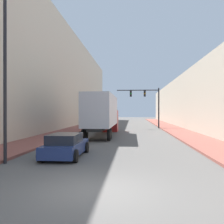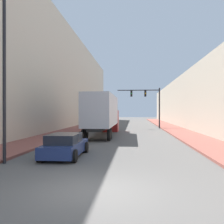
{
  "view_description": "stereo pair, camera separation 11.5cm",
  "coord_description": "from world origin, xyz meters",
  "px_view_note": "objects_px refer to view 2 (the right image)",
  "views": [
    {
      "loc": [
        1.12,
        -7.8,
        2.51
      ],
      "look_at": [
        -0.59,
        12.97,
        2.46
      ],
      "focal_mm": 40.0,
      "sensor_mm": 36.0,
      "label": 1
    },
    {
      "loc": [
        1.23,
        -7.79,
        2.51
      ],
      "look_at": [
        -0.59,
        12.97,
        2.46
      ],
      "focal_mm": 40.0,
      "sensor_mm": 36.0,
      "label": 2
    }
  ],
  "objects_px": {
    "sedan_car": "(65,146)",
    "traffic_signal_gantry": "(149,100)",
    "street_lamp": "(4,56)",
    "semi_truck": "(103,113)"
  },
  "relations": [
    {
      "from": "sedan_car",
      "to": "traffic_signal_gantry",
      "type": "bearing_deg",
      "value": 75.76
    },
    {
      "from": "street_lamp",
      "to": "semi_truck",
      "type": "bearing_deg",
      "value": 78.09
    },
    {
      "from": "traffic_signal_gantry",
      "to": "street_lamp",
      "type": "distance_m",
      "value": 27.11
    },
    {
      "from": "sedan_car",
      "to": "street_lamp",
      "type": "height_order",
      "value": "street_lamp"
    },
    {
      "from": "semi_truck",
      "to": "sedan_car",
      "type": "height_order",
      "value": "semi_truck"
    },
    {
      "from": "sedan_car",
      "to": "traffic_signal_gantry",
      "type": "distance_m",
      "value": 24.78
    },
    {
      "from": "sedan_car",
      "to": "traffic_signal_gantry",
      "type": "xyz_separation_m",
      "value": [
        6.03,
        23.77,
        3.52
      ]
    },
    {
      "from": "sedan_car",
      "to": "street_lamp",
      "type": "relative_size",
      "value": 0.51
    },
    {
      "from": "sedan_car",
      "to": "traffic_signal_gantry",
      "type": "height_order",
      "value": "traffic_signal_gantry"
    },
    {
      "from": "traffic_signal_gantry",
      "to": "semi_truck",
      "type": "bearing_deg",
      "value": -115.61
    }
  ]
}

